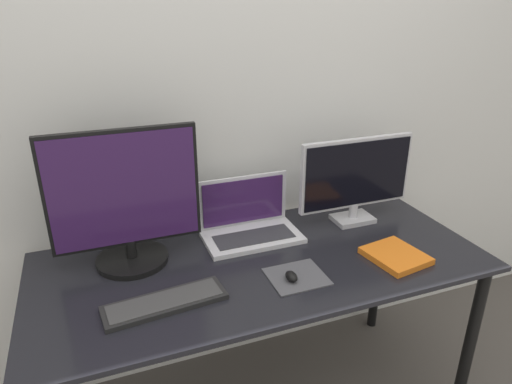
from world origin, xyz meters
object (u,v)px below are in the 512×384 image
monitor_left (126,202)px  monitor_right (356,178)px  laptop (249,222)px  mouse (291,276)px  keyboard (165,302)px  book (396,256)px

monitor_left → monitor_right: bearing=0.0°
laptop → mouse: (0.02, -0.36, -0.04)m
monitor_left → keyboard: monitor_left is taller
mouse → book: 0.41m
monitor_left → laptop: monitor_left is taller
monitor_left → laptop: bearing=5.3°
laptop → book: size_ratio=1.65×
laptop → mouse: laptop is taller
monitor_left → monitor_right: size_ratio=1.02×
monitor_left → monitor_right: (0.91, 0.00, -0.04)m
monitor_right → keyboard: monitor_right is taller
keyboard → mouse: (0.42, -0.02, 0.01)m
monitor_left → keyboard: (0.06, -0.29, -0.22)m
monitor_right → book: bearing=-93.3°
keyboard → book: size_ratio=1.71×
monitor_right → laptop: size_ratio=1.33×
book → laptop: bearing=140.1°
monitor_left → book: monitor_left is taller
monitor_left → book: bearing=-19.8°
keyboard → book: (0.83, -0.03, 0.00)m
keyboard → mouse: bearing=-3.2°
mouse → book: (0.41, -0.00, -0.01)m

